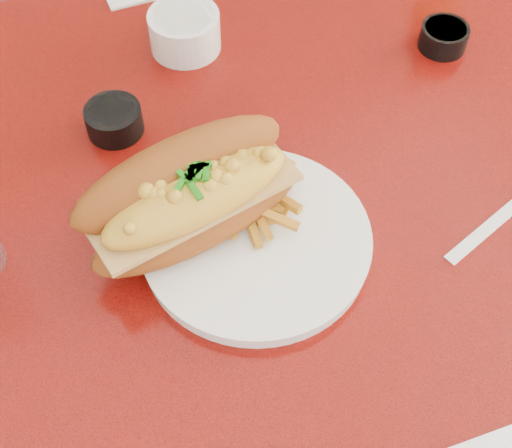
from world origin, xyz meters
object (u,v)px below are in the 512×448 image
object	(u,v)px
fork	(274,206)
sauce_cup_left	(114,119)
gravy_ramekin	(185,30)
dinner_plate	(256,241)
mac_hoagie	(191,194)
diner_table	(267,229)
knife	(512,207)
booth_bench_far	(149,43)
sauce_cup_right	(444,36)

from	to	relation	value
fork	sauce_cup_left	size ratio (longest dim) A/B	1.67
gravy_ramekin	sauce_cup_left	xyz separation A→B (m)	(-0.12, -0.12, -0.01)
dinner_plate	mac_hoagie	world-z (taller)	mac_hoagie
diner_table	gravy_ramekin	distance (m)	0.28
sauce_cup_left	knife	bearing A→B (deg)	-33.94
diner_table	fork	size ratio (longest dim) A/B	8.94
knife	sauce_cup_left	bearing A→B (deg)	124.28
sauce_cup_left	knife	size ratio (longest dim) A/B	0.47
fork	knife	xyz separation A→B (m)	(0.25, -0.08, -0.02)
booth_bench_far	diner_table	bearing A→B (deg)	-90.00
sauce_cup_right	knife	bearing A→B (deg)	-101.30
dinner_plate	knife	world-z (taller)	dinner_plate
mac_hoagie	sauce_cup_left	bearing A→B (deg)	91.53
gravy_ramekin	booth_bench_far	bearing A→B (deg)	86.06
fork	sauce_cup_right	size ratio (longest dim) A/B	1.79
mac_hoagie	fork	distance (m)	0.10
diner_table	knife	world-z (taller)	knife
knife	mac_hoagie	bearing A→B (deg)	143.79
sauce_cup_left	diner_table	bearing A→B (deg)	-28.85
diner_table	dinner_plate	bearing A→B (deg)	-115.30
dinner_plate	gravy_ramekin	distance (m)	0.33
booth_bench_far	mac_hoagie	world-z (taller)	booth_bench_far
dinner_plate	sauce_cup_right	size ratio (longest dim) A/B	3.35
gravy_ramekin	sauce_cup_left	world-z (taller)	gravy_ramekin
booth_bench_far	gravy_ramekin	size ratio (longest dim) A/B	10.52
dinner_plate	sauce_cup_right	bearing A→B (deg)	33.17
mac_hoagie	sauce_cup_right	size ratio (longest dim) A/B	3.40
sauce_cup_right	knife	size ratio (longest dim) A/B	0.44
dinner_plate	mac_hoagie	size ratio (longest dim) A/B	0.99
booth_bench_far	mac_hoagie	xyz separation A→B (m)	(-0.11, -0.89, 0.55)
booth_bench_far	mac_hoagie	bearing A→B (deg)	-97.29
sauce_cup_right	dinner_plate	bearing A→B (deg)	-146.83
dinner_plate	diner_table	bearing A→B (deg)	64.70
sauce_cup_left	dinner_plate	bearing A→B (deg)	-64.27
diner_table	sauce_cup_right	world-z (taller)	sauce_cup_right
sauce_cup_left	sauce_cup_right	distance (m)	0.44
gravy_ramekin	dinner_plate	bearing A→B (deg)	-93.01
diner_table	sauce_cup_left	bearing A→B (deg)	151.15
gravy_ramekin	knife	distance (m)	0.46
booth_bench_far	dinner_plate	xyz separation A→B (m)	(-0.06, -0.94, 0.49)
mac_hoagie	fork	xyz separation A→B (m)	(0.09, -0.01, -0.05)
diner_table	sauce_cup_left	xyz separation A→B (m)	(-0.16, 0.09, 0.18)
dinner_plate	gravy_ramekin	size ratio (longest dim) A/B	2.26
diner_table	gravy_ramekin	bearing A→B (deg)	101.42
mac_hoagie	gravy_ramekin	distance (m)	0.30
diner_table	gravy_ramekin	world-z (taller)	gravy_ramekin
mac_hoagie	sauce_cup_left	xyz separation A→B (m)	(-0.05, 0.17, -0.04)
diner_table	sauce_cup_left	world-z (taller)	sauce_cup_left
gravy_ramekin	mac_hoagie	bearing A→B (deg)	-104.09
fork	gravy_ramekin	world-z (taller)	gravy_ramekin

